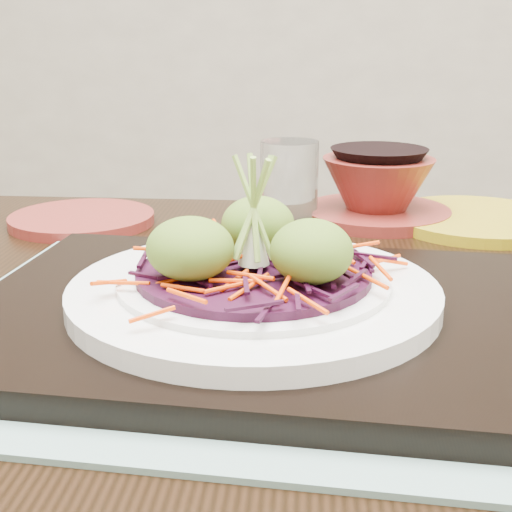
# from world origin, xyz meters

# --- Properties ---
(dining_table) EXTENTS (1.10, 0.73, 0.68)m
(dining_table) POSITION_xyz_m (0.09, -0.02, 0.59)
(dining_table) COLOR black
(dining_table) RESTS_ON ground
(placemat) EXTENTS (0.48, 0.39, 0.00)m
(placemat) POSITION_xyz_m (0.08, -0.06, 0.68)
(placemat) COLOR gray
(placemat) RESTS_ON dining_table
(serving_tray) EXTENTS (0.42, 0.33, 0.02)m
(serving_tray) POSITION_xyz_m (0.08, -0.06, 0.70)
(serving_tray) COLOR black
(serving_tray) RESTS_ON placemat
(white_plate) EXTENTS (0.26, 0.26, 0.02)m
(white_plate) POSITION_xyz_m (0.08, -0.06, 0.71)
(white_plate) COLOR silver
(white_plate) RESTS_ON serving_tray
(cabbage_bed) EXTENTS (0.16, 0.16, 0.01)m
(cabbage_bed) POSITION_xyz_m (0.08, -0.06, 0.73)
(cabbage_bed) COLOR #320A1F
(cabbage_bed) RESTS_ON white_plate
(carrot_julienne) EXTENTS (0.20, 0.20, 0.01)m
(carrot_julienne) POSITION_xyz_m (0.08, -0.06, 0.73)
(carrot_julienne) COLOR #E93E04
(carrot_julienne) RESTS_ON cabbage_bed
(guacamole_scoops) EXTENTS (0.14, 0.12, 0.04)m
(guacamole_scoops) POSITION_xyz_m (0.08, -0.06, 0.75)
(guacamole_scoops) COLOR #557824
(guacamole_scoops) RESTS_ON cabbage_bed
(scallion_garnish) EXTENTS (0.06, 0.06, 0.09)m
(scallion_garnish) POSITION_xyz_m (0.08, -0.06, 0.77)
(scallion_garnish) COLOR #89B247
(scallion_garnish) RESTS_ON cabbage_bed
(terracotta_side_plate) EXTENTS (0.19, 0.19, 0.01)m
(terracotta_side_plate) POSITION_xyz_m (-0.13, 0.22, 0.69)
(terracotta_side_plate) COLOR maroon
(terracotta_side_plate) RESTS_ON dining_table
(water_glass) EXTENTS (0.08, 0.08, 0.09)m
(water_glass) POSITION_xyz_m (0.10, 0.24, 0.73)
(water_glass) COLOR white
(water_glass) RESTS_ON dining_table
(terracotta_bowl_set) EXTENTS (0.21, 0.21, 0.07)m
(terracotta_bowl_set) POSITION_xyz_m (0.19, 0.26, 0.71)
(terracotta_bowl_set) COLOR maroon
(terracotta_bowl_set) RESTS_ON dining_table
(yellow_plate) EXTENTS (0.22, 0.22, 0.01)m
(yellow_plate) POSITION_xyz_m (0.30, 0.25, 0.69)
(yellow_plate) COLOR #A38A12
(yellow_plate) RESTS_ON dining_table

